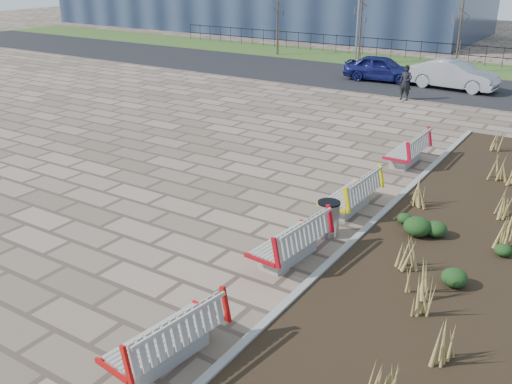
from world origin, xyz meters
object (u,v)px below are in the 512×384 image
Objects in this scene: bench_b at (289,239)px; bench_c at (350,192)px; pedestrian at (406,83)px; car_silver at (454,75)px; litter_bin at (328,219)px; bench_a at (164,334)px; lamp_west at (358,13)px; car_blue at (382,68)px; bench_d at (406,149)px.

bench_c is (0.00, 3.17, 0.00)m from bench_b.
pedestrian is 0.37× the size of car_silver.
bench_b is at bearing -97.15° from litter_bin.
bench_a is 5.57m from litter_bin.
car_blue is at bearing -51.90° from lamp_west.
litter_bin is 0.14× the size of lamp_west.
bench_b is at bearing -69.46° from lamp_west.
car_silver reaches higher than litter_bin.
car_silver is at bearing 72.19° from pedestrian.
bench_a is 0.53× the size of car_blue.
bench_d is 13.45m from car_blue.
bench_c is at bearing 96.79° from litter_bin.
bench_b is at bearing -90.01° from bench_d.
pedestrian is 0.41× the size of car_blue.
car_silver reaches higher than bench_d.
bench_a is 23.81m from car_silver.
lamp_west is at bearing 118.56° from bench_d.
bench_a reaches higher than litter_bin.
car_blue is 3.80m from car_silver.
lamp_west is at bearing 115.18° from bench_c.
car_silver reaches higher than car_blue.
car_blue is at bearing 114.71° from bench_d.
bench_d is 0.35× the size of lamp_west.
bench_a is 1.00× the size of bench_d.
bench_c is 1.64m from litter_bin.
bench_d is 0.53× the size of car_blue.
litter_bin is at bearing -81.37° from bench_c.
car_blue is at bearing 110.61° from bench_a.
bench_c is at bearing -66.66° from lamp_west.
lamp_west is (-3.38, 4.31, 2.35)m from car_blue.
bench_b is 1.00× the size of bench_c.
bench_a is 7.19m from bench_c.
bench_c is 22.86m from lamp_west.
car_silver is (3.80, -0.00, 0.04)m from car_blue.
pedestrian is 10.11m from lamp_west.
car_blue is at bearing 107.75° from litter_bin.
car_blue is at bearing 110.61° from bench_c.
pedestrian is (-3.26, 14.61, 0.39)m from litter_bin.
bench_b is at bearing -168.99° from car_blue.
pedestrian reaches higher than litter_bin.
car_blue is (-5.62, 23.74, 0.19)m from bench_a.
bench_b is (0.00, 4.02, 0.00)m from bench_a.
bench_d is 18.99m from lamp_west.
pedestrian reaches higher than car_blue.
bench_a is at bearing -90.01° from bench_d.
lamp_west is (-9.00, 28.05, 2.54)m from bench_a.
litter_bin is (0.19, -1.63, -0.09)m from bench_c.
bench_c reaches higher than litter_bin.
lamp_west is (-5.93, 7.87, 2.23)m from pedestrian.
car_blue reaches higher than bench_d.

